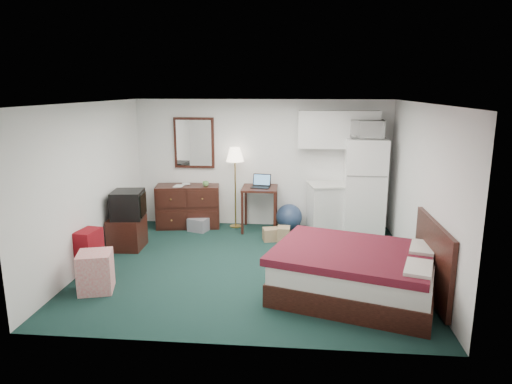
# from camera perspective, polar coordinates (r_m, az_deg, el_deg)

# --- Properties ---
(floor) EXTENTS (5.00, 4.50, 0.01)m
(floor) POSITION_cam_1_polar(r_m,az_deg,el_deg) (7.20, -0.68, -9.22)
(floor) COLOR #0E2A27
(floor) RESTS_ON ground
(ceiling) EXTENTS (5.00, 4.50, 0.01)m
(ceiling) POSITION_cam_1_polar(r_m,az_deg,el_deg) (6.68, -0.74, 11.08)
(ceiling) COLOR white
(ceiling) RESTS_ON walls
(walls) EXTENTS (5.01, 4.51, 2.50)m
(walls) POSITION_cam_1_polar(r_m,az_deg,el_deg) (6.83, -0.71, 0.54)
(walls) COLOR white
(walls) RESTS_ON floor
(mirror) EXTENTS (0.80, 0.06, 1.00)m
(mirror) POSITION_cam_1_polar(r_m,az_deg,el_deg) (9.15, -7.73, 6.11)
(mirror) COLOR white
(mirror) RESTS_ON walls
(upper_cabinets) EXTENTS (1.50, 0.35, 0.70)m
(upper_cabinets) POSITION_cam_1_polar(r_m,az_deg,el_deg) (8.78, 10.26, 7.71)
(upper_cabinets) COLOR silver
(upper_cabinets) RESTS_ON walls
(headboard) EXTENTS (0.06, 1.56, 1.00)m
(headboard) POSITION_cam_1_polar(r_m,az_deg,el_deg) (6.37, 21.20, -7.86)
(headboard) COLOR black
(headboard) RESTS_ON walls
(dresser) EXTENTS (1.30, 0.74, 0.84)m
(dresser) POSITION_cam_1_polar(r_m,az_deg,el_deg) (9.17, -8.47, -1.73)
(dresser) COLOR black
(dresser) RESTS_ON floor
(floor_lamp) EXTENTS (0.39, 0.39, 1.59)m
(floor_lamp) POSITION_cam_1_polar(r_m,az_deg,el_deg) (8.96, -2.61, 0.53)
(floor_lamp) COLOR gold
(floor_lamp) RESTS_ON floor
(desk) EXTENTS (0.68, 0.68, 0.85)m
(desk) POSITION_cam_1_polar(r_m,az_deg,el_deg) (8.84, 0.47, -2.10)
(desk) COLOR black
(desk) RESTS_ON floor
(exercise_ball) EXTENTS (0.54, 0.54, 0.50)m
(exercise_ball) POSITION_cam_1_polar(r_m,az_deg,el_deg) (8.94, 4.16, -3.12)
(exercise_ball) COLOR navy
(exercise_ball) RESTS_ON floor
(kitchen_counter) EXTENTS (0.94, 0.78, 0.91)m
(kitchen_counter) POSITION_cam_1_polar(r_m,az_deg,el_deg) (8.86, 9.40, -2.03)
(kitchen_counter) COLOR silver
(kitchen_counter) RESTS_ON floor
(fridge) EXTENTS (0.77, 0.77, 1.81)m
(fridge) POSITION_cam_1_polar(r_m,az_deg,el_deg) (8.80, 13.37, 0.68)
(fridge) COLOR white
(fridge) RESTS_ON floor
(bed) EXTENTS (2.37, 2.09, 0.64)m
(bed) POSITION_cam_1_polar(r_m,az_deg,el_deg) (6.25, 12.23, -9.91)
(bed) COLOR #4B1524
(bed) RESTS_ON floor
(tv_stand) EXTENTS (0.56, 0.61, 0.54)m
(tv_stand) POSITION_cam_1_polar(r_m,az_deg,el_deg) (8.19, -15.80, -4.95)
(tv_stand) COLOR black
(tv_stand) RESTS_ON floor
(suitcase) EXTENTS (0.31, 0.45, 0.67)m
(suitcase) POSITION_cam_1_polar(r_m,az_deg,el_deg) (7.25, -20.12, -7.04)
(suitcase) COLOR #5F0E19
(suitcase) RESTS_ON floor
(retail_box) EXTENTS (0.54, 0.54, 0.55)m
(retail_box) POSITION_cam_1_polar(r_m,az_deg,el_deg) (6.65, -19.41, -9.39)
(retail_box) COLOR silver
(retail_box) RESTS_ON floor
(file_bin) EXTENTS (0.42, 0.37, 0.25)m
(file_bin) POSITION_cam_1_polar(r_m,az_deg,el_deg) (8.92, -7.23, -4.07)
(file_bin) COLOR gray
(file_bin) RESTS_ON floor
(cardboard_box_a) EXTENTS (0.32, 0.29, 0.23)m
(cardboard_box_a) POSITION_cam_1_polar(r_m,az_deg,el_deg) (8.31, 1.85, -5.32)
(cardboard_box_a) COLOR #8A7053
(cardboard_box_a) RESTS_ON floor
(cardboard_box_b) EXTENTS (0.23, 0.27, 0.26)m
(cardboard_box_b) POSITION_cam_1_polar(r_m,az_deg,el_deg) (8.29, 3.46, -5.27)
(cardboard_box_b) COLOR #8A7053
(cardboard_box_b) RESTS_ON floor
(laptop) EXTENTS (0.39, 0.33, 0.24)m
(laptop) POSITION_cam_1_polar(r_m,az_deg,el_deg) (8.68, 0.56, 1.32)
(laptop) COLOR black
(laptop) RESTS_ON desk
(crt_tv) EXTENTS (0.58, 0.61, 0.47)m
(crt_tv) POSITION_cam_1_polar(r_m,az_deg,el_deg) (8.05, -15.71, -1.51)
(crt_tv) COLOR black
(crt_tv) RESTS_ON tv_stand
(microwave) EXTENTS (0.62, 0.37, 0.41)m
(microwave) POSITION_cam_1_polar(r_m,az_deg,el_deg) (8.66, 13.72, 7.90)
(microwave) COLOR white
(microwave) RESTS_ON fridge
(book_a) EXTENTS (0.18, 0.03, 0.24)m
(book_a) POSITION_cam_1_polar(r_m,az_deg,el_deg) (9.00, -10.17, 1.46)
(book_a) COLOR #8A7053
(book_a) RESTS_ON dresser
(book_b) EXTENTS (0.15, 0.07, 0.20)m
(book_b) POSITION_cam_1_polar(r_m,az_deg,el_deg) (9.15, -9.21, 1.54)
(book_b) COLOR #8A7053
(book_b) RESTS_ON dresser
(mug) EXTENTS (0.12, 0.10, 0.12)m
(mug) POSITION_cam_1_polar(r_m,az_deg,el_deg) (8.93, -6.32, 1.11)
(mug) COLOR #659F55
(mug) RESTS_ON dresser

